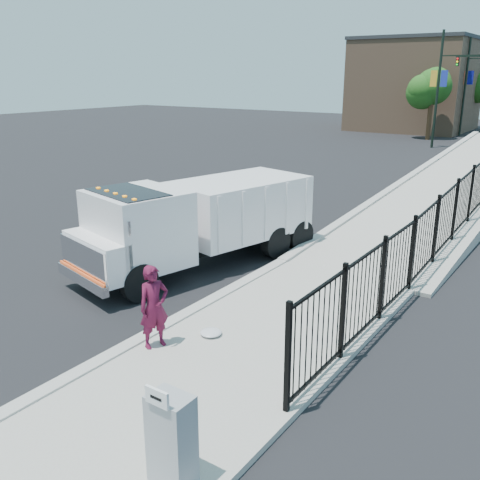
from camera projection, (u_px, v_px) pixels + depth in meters
The scene contains 14 objects.
ground at pixel (192, 316), 11.85m from camera, with size 120.00×120.00×0.00m, color black.
sidewalk at pixel (204, 381), 9.21m from camera, with size 3.55×12.00×0.12m, color #9E998E.
curb at pixel (125, 349), 10.25m from camera, with size 0.30×12.00×0.16m, color #ADAAA3.
ramp at pixel (463, 197), 23.28m from camera, with size 3.95×24.00×1.70m, color #9E998E.
truck at pixel (195, 219), 14.49m from camera, with size 3.83×7.44×2.44m.
worker at pixel (154, 307), 10.06m from camera, with size 0.59×0.39×1.63m, color #530F29.
utility_cabinet at pixel (172, 440), 6.70m from camera, with size 0.55×0.40×1.25m, color gray.
arrow_sign at pixel (157, 397), 6.31m from camera, with size 0.35×0.04×0.22m, color white.
debris at pixel (211, 332), 10.71m from camera, with size 0.44×0.44×0.11m, color silver.
light_pole_0 at pixel (443, 85), 37.22m from camera, with size 3.77×0.22×8.00m.
light_pole_2 at pixel (469, 83), 44.54m from camera, with size 3.77×0.22×8.00m.
tree_0 at pixel (432, 89), 42.16m from camera, with size 2.93×2.93×5.47m.
tree_2 at pixel (476, 87), 50.35m from camera, with size 2.79×2.79×5.39m.
building at pixel (415, 86), 50.12m from camera, with size 10.00×10.00×8.00m, color #8C664C.
Camera 1 is at (7.01, -8.30, 5.14)m, focal length 40.00 mm.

